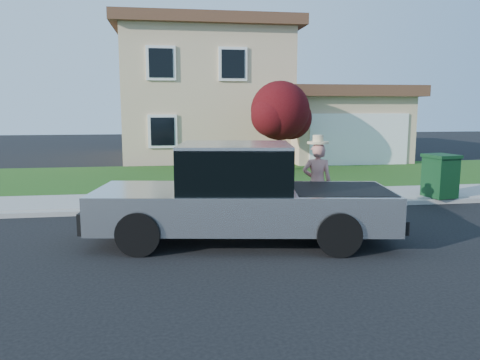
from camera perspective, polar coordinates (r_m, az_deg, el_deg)
name	(u,v)px	position (r m, az deg, el deg)	size (l,w,h in m)	color
ground	(268,240)	(9.52, 3.38, -7.36)	(80.00, 80.00, 0.00)	black
curb	(282,206)	(12.46, 5.12, -3.22)	(40.00, 0.20, 0.12)	gray
sidewalk	(273,198)	(13.51, 4.02, -2.20)	(40.00, 2.00, 0.15)	gray
lawn	(247,176)	(17.87, 0.87, 0.43)	(40.00, 7.00, 0.10)	#194212
house	(229,98)	(25.53, -1.37, 9.95)	(14.00, 11.30, 6.85)	tan
pickup_truck	(241,196)	(9.25, 0.18, -2.01)	(6.19, 2.92, 1.96)	black
woman	(317,181)	(10.96, 9.37, -0.16)	(0.77, 0.62, 2.03)	tan
ornamental_tree	(281,114)	(19.16, 5.01, 8.08)	(2.64, 2.38, 3.63)	black
trash_bin	(440,175)	(14.33, 23.22, 0.51)	(0.87, 0.96, 1.21)	black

